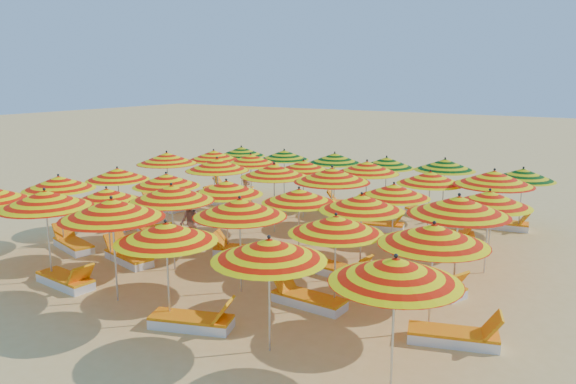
% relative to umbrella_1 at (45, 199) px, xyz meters
% --- Properties ---
extents(ground, '(120.00, 120.00, 0.00)m').
position_rel_umbrella_1_xyz_m(ground, '(3.28, 5.45, -2.12)').
color(ground, '#EAB968').
rests_on(ground, ground).
extents(umbrella_1, '(3.01, 3.01, 2.40)m').
position_rel_umbrella_1_xyz_m(umbrella_1, '(0.00, 0.00, 0.00)').
color(umbrella_1, silver).
rests_on(umbrella_1, ground).
extents(umbrella_2, '(3.09, 3.09, 2.47)m').
position_rel_umbrella_1_xyz_m(umbrella_2, '(2.37, 0.02, 0.06)').
color(umbrella_2, silver).
rests_on(umbrella_2, ground).
extents(umbrella_3, '(2.78, 2.78, 2.23)m').
position_rel_umbrella_1_xyz_m(umbrella_3, '(4.21, -0.19, -0.15)').
color(umbrella_3, silver).
rests_on(umbrella_3, ground).
extents(umbrella_4, '(2.26, 2.26, 2.26)m').
position_rel_umbrella_1_xyz_m(umbrella_4, '(6.67, -0.09, -0.12)').
color(umbrella_4, silver).
rests_on(umbrella_4, ground).
extents(umbrella_5, '(2.61, 2.61, 2.31)m').
position_rel_umbrella_1_xyz_m(umbrella_5, '(9.06, -0.01, -0.08)').
color(umbrella_5, silver).
rests_on(umbrella_5, ground).
extents(umbrella_6, '(2.63, 2.63, 2.23)m').
position_rel_umbrella_1_xyz_m(umbrella_6, '(-2.28, 2.03, -0.16)').
color(umbrella_6, silver).
rests_on(umbrella_6, ground).
extents(umbrella_7, '(2.31, 2.31, 2.12)m').
position_rel_umbrella_1_xyz_m(umbrella_7, '(0.00, 1.86, -0.25)').
color(umbrella_7, silver).
rests_on(umbrella_7, ground).
extents(umbrella_8, '(2.39, 2.39, 2.36)m').
position_rel_umbrella_1_xyz_m(umbrella_8, '(2.02, 2.28, -0.03)').
color(umbrella_8, silver).
rests_on(umbrella_8, ground).
extents(umbrella_9, '(2.94, 2.94, 2.35)m').
position_rel_umbrella_1_xyz_m(umbrella_9, '(4.45, 1.98, -0.04)').
color(umbrella_9, silver).
rests_on(umbrella_9, ground).
extents(umbrella_10, '(2.13, 2.13, 2.20)m').
position_rel_umbrella_1_xyz_m(umbrella_10, '(6.80, 2.28, -0.18)').
color(umbrella_10, silver).
rests_on(umbrella_10, ground).
extents(umbrella_11, '(2.45, 2.45, 2.33)m').
position_rel_umbrella_1_xyz_m(umbrella_11, '(8.95, 2.27, -0.07)').
color(umbrella_11, silver).
rests_on(umbrella_11, ground).
extents(umbrella_12, '(2.13, 2.13, 2.17)m').
position_rel_umbrella_1_xyz_m(umbrella_12, '(-2.17, 4.15, -0.21)').
color(umbrella_12, silver).
rests_on(umbrella_12, ground).
extents(umbrella_13, '(2.22, 2.22, 2.19)m').
position_rel_umbrella_1_xyz_m(umbrella_13, '(0.01, 4.14, -0.19)').
color(umbrella_13, silver).
rests_on(umbrella_13, ground).
extents(umbrella_14, '(2.24, 2.24, 2.21)m').
position_rel_umbrella_1_xyz_m(umbrella_14, '(2.34, 4.14, -0.17)').
color(umbrella_14, silver).
rests_on(umbrella_14, ground).
extents(umbrella_15, '(2.48, 2.48, 2.16)m').
position_rel_umbrella_1_xyz_m(umbrella_15, '(4.55, 4.49, -0.22)').
color(umbrella_15, silver).
rests_on(umbrella_15, ground).
extents(umbrella_16, '(2.40, 2.40, 2.25)m').
position_rel_umbrella_1_xyz_m(umbrella_16, '(6.48, 4.31, -0.13)').
color(umbrella_16, silver).
rests_on(umbrella_16, ground).
extents(umbrella_17, '(3.03, 3.03, 2.47)m').
position_rel_umbrella_1_xyz_m(umbrella_17, '(8.82, 4.44, 0.06)').
color(umbrella_17, silver).
rests_on(umbrella_17, ground).
extents(umbrella_18, '(2.68, 2.68, 2.35)m').
position_rel_umbrella_1_xyz_m(umbrella_18, '(-2.52, 6.79, -0.04)').
color(umbrella_18, silver).
rests_on(umbrella_18, ground).
extents(umbrella_19, '(2.58, 2.58, 2.34)m').
position_rel_umbrella_1_xyz_m(umbrella_19, '(-0.05, 6.67, -0.06)').
color(umbrella_19, silver).
rests_on(umbrella_19, ground).
extents(umbrella_20, '(2.89, 2.89, 2.33)m').
position_rel_umbrella_1_xyz_m(umbrella_20, '(2.25, 6.74, -0.06)').
color(umbrella_20, silver).
rests_on(umbrella_20, ground).
extents(umbrella_21, '(2.90, 2.90, 2.44)m').
position_rel_umbrella_1_xyz_m(umbrella_21, '(4.47, 6.54, 0.04)').
color(umbrella_21, silver).
rests_on(umbrella_21, ground).
extents(umbrella_22, '(2.06, 2.06, 2.17)m').
position_rel_umbrella_1_xyz_m(umbrella_22, '(6.48, 6.44, -0.21)').
color(umbrella_22, silver).
rests_on(umbrella_22, ground).
extents(umbrella_23, '(2.81, 2.81, 2.26)m').
position_rel_umbrella_1_xyz_m(umbrella_23, '(9.07, 6.41, -0.12)').
color(umbrella_23, silver).
rests_on(umbrella_23, ground).
extents(umbrella_24, '(2.70, 2.70, 2.20)m').
position_rel_umbrella_1_xyz_m(umbrella_24, '(-2.13, 8.99, -0.18)').
color(umbrella_24, silver).
rests_on(umbrella_24, ground).
extents(umbrella_25, '(2.61, 2.61, 2.25)m').
position_rel_umbrella_1_xyz_m(umbrella_25, '(-0.07, 8.66, -0.14)').
color(umbrella_25, silver).
rests_on(umbrella_25, ground).
extents(umbrella_26, '(2.47, 2.47, 2.15)m').
position_rel_umbrella_1_xyz_m(umbrella_26, '(2.08, 8.91, -0.22)').
color(umbrella_26, silver).
rests_on(umbrella_26, ground).
extents(umbrella_27, '(2.43, 2.43, 2.31)m').
position_rel_umbrella_1_xyz_m(umbrella_27, '(4.49, 9.00, -0.08)').
color(umbrella_27, silver).
rests_on(umbrella_27, ground).
extents(umbrella_28, '(2.66, 2.66, 2.21)m').
position_rel_umbrella_1_xyz_m(umbrella_28, '(6.76, 8.75, -0.17)').
color(umbrella_28, silver).
rests_on(umbrella_28, ground).
extents(umbrella_29, '(2.94, 2.94, 2.44)m').
position_rel_umbrella_1_xyz_m(umbrella_29, '(8.69, 8.61, 0.03)').
color(umbrella_29, silver).
rests_on(umbrella_29, ground).
extents(umbrella_30, '(2.62, 2.62, 2.13)m').
position_rel_umbrella_1_xyz_m(umbrella_30, '(-2.17, 10.88, -0.24)').
color(umbrella_30, silver).
rests_on(umbrella_30, ground).
extents(umbrella_31, '(2.46, 2.46, 2.15)m').
position_rel_umbrella_1_xyz_m(umbrella_31, '(0.00, 10.87, -0.22)').
color(umbrella_31, silver).
rests_on(umbrella_31, ground).
extents(umbrella_32, '(2.61, 2.61, 2.20)m').
position_rel_umbrella_1_xyz_m(umbrella_32, '(2.32, 10.85, -0.18)').
color(umbrella_32, silver).
rests_on(umbrella_32, ground).
extents(umbrella_33, '(2.63, 2.63, 2.18)m').
position_rel_umbrella_1_xyz_m(umbrella_33, '(4.36, 11.04, -0.20)').
color(umbrella_33, silver).
rests_on(umbrella_33, ground).
extents(umbrella_34, '(2.72, 2.72, 2.26)m').
position_rel_umbrella_1_xyz_m(umbrella_34, '(6.45, 11.27, -0.13)').
color(umbrella_34, silver).
rests_on(umbrella_34, ground).
extents(umbrella_35, '(2.69, 2.69, 2.18)m').
position_rel_umbrella_1_xyz_m(umbrella_35, '(9.07, 11.07, -0.20)').
color(umbrella_35, silver).
rests_on(umbrella_35, ground).
extents(lounger_0, '(1.78, 0.73, 0.69)m').
position_rel_umbrella_1_xyz_m(lounger_0, '(0.60, -0.03, -1.96)').
color(lounger_0, white).
rests_on(lounger_0, ground).
extents(lounger_1, '(1.83, 1.11, 0.69)m').
position_rel_umbrella_1_xyz_m(lounger_1, '(4.81, -0.13, -1.96)').
color(lounger_1, white).
rests_on(lounger_1, ground).
extents(lounger_2, '(1.82, 1.02, 0.69)m').
position_rel_umbrella_1_xyz_m(lounger_2, '(-1.78, 1.97, -1.96)').
color(lounger_2, white).
rests_on(lounger_2, ground).
extents(lounger_3, '(1.82, 0.97, 0.69)m').
position_rel_umbrella_1_xyz_m(lounger_3, '(0.50, 2.03, -1.96)').
color(lounger_3, white).
rests_on(lounger_3, ground).
extents(lounger_4, '(1.76, 0.65, 0.69)m').
position_rel_umbrella_1_xyz_m(lounger_4, '(6.21, 2.11, -1.96)').
color(lounger_4, white).
rests_on(lounger_4, ground).
extents(lounger_5, '(1.83, 1.07, 0.69)m').
position_rel_umbrella_1_xyz_m(lounger_5, '(9.55, 2.06, -1.96)').
color(lounger_5, white).
rests_on(lounger_5, ground).
extents(lounger_6, '(1.81, 0.89, 0.69)m').
position_rel_umbrella_1_xyz_m(lounger_6, '(-2.67, 4.15, -1.96)').
color(lounger_6, white).
rests_on(lounger_6, ground).
extents(lounger_7, '(1.82, 1.26, 0.69)m').
position_rel_umbrella_1_xyz_m(lounger_7, '(-0.50, 4.05, -1.96)').
color(lounger_7, white).
rests_on(lounger_7, ground).
extents(lounger_8, '(1.83, 1.13, 0.69)m').
position_rel_umbrella_1_xyz_m(lounger_8, '(2.85, 4.18, -1.96)').
color(lounger_8, white).
rests_on(lounger_8, ground).
extents(lounger_9, '(1.80, 0.81, 0.69)m').
position_rel_umbrella_1_xyz_m(lounger_9, '(5.97, 4.18, -1.96)').
color(lounger_9, white).
rests_on(lounger_9, ground).
extents(lounger_10, '(1.82, 1.18, 0.69)m').
position_rel_umbrella_1_xyz_m(lounger_10, '(8.32, 4.45, -1.96)').
color(lounger_10, white).
rests_on(lounger_10, ground).
extents(lounger_11, '(1.76, 0.66, 0.69)m').
position_rel_umbrella_1_xyz_m(lounger_11, '(-3.12, 7.03, -1.96)').
color(lounger_11, white).
rests_on(lounger_11, ground).
extents(lounger_12, '(1.74, 0.60, 0.69)m').
position_rel_umbrella_1_xyz_m(lounger_12, '(-1.63, 8.93, -1.96)').
color(lounger_12, white).
rests_on(lounger_12, ground).
extents(lounger_13, '(1.79, 0.78, 0.69)m').
position_rel_umbrella_1_xyz_m(lounger_13, '(0.43, 8.54, -1.96)').
color(lounger_13, white).
rests_on(lounger_13, ground).
extents(lounger_14, '(1.82, 0.99, 0.69)m').
position_rel_umbrella_1_xyz_m(lounger_14, '(5.09, 8.80, -1.96)').
color(lounger_14, white).
rests_on(lounger_14, ground).
extents(lounger_15, '(1.83, 1.11, 0.69)m').
position_rel_umbrella_1_xyz_m(lounger_15, '(7.35, 8.91, -1.96)').
color(lounger_15, white).
rests_on(lounger_15, ground).
extents(lounger_16, '(1.83, 1.09, 0.69)m').
position_rel_umbrella_1_xyz_m(lounger_16, '(-2.77, 10.99, -1.96)').
color(lounger_16, white).
rests_on(lounger_16, ground).
extents(lounger_17, '(1.82, 1.19, 0.69)m').
position_rel_umbrella_1_xyz_m(lounger_17, '(2.82, 11.08, -1.96)').
color(lounger_17, white).
rests_on(lounger_17, ground).
extents(lounger_18, '(1.82, 1.23, 0.69)m').
position_rel_umbrella_1_xyz_m(lounger_18, '(5.95, 11.28, -1.96)').
color(lounger_18, white).
rests_on(lounger_18, ground).
extents(lounger_19, '(1.80, 0.85, 0.69)m').
position_rel_umbrella_1_xyz_m(lounger_19, '(8.57, 11.14, -1.96)').
color(lounger_19, white).
rests_on(lounger_19, ground).
extents(beachgoer_a, '(0.65, 0.50, 1.58)m').
position_rel_umbrella_1_xyz_m(beachgoer_a, '(0.73, 7.25, -1.33)').
color(beachgoer_a, tan).
rests_on(beachgoer_a, ground).
extents(beachgoer_b, '(0.84, 0.78, 1.39)m').
position_rel_umbrella_1_xyz_m(beachgoer_b, '(0.84, 4.20, -1.42)').
color(beachgoer_b, tan).
rests_on(beachgoer_b, ground).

